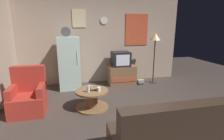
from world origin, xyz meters
name	(u,v)px	position (x,y,z in m)	size (l,w,h in m)	color
ground_plane	(121,116)	(0.00, 0.00, 0.00)	(12.00, 12.00, 0.00)	#3D332D
wall_with_art	(101,41)	(0.01, 2.45, 1.34)	(5.20, 0.12, 2.67)	tan
fridge	(70,63)	(-0.99, 1.96, 0.75)	(0.60, 0.62, 1.77)	silver
tv_stand	(122,75)	(0.59, 2.02, 0.29)	(0.84, 0.53, 0.59)	brown
crt_tv	(121,59)	(0.55, 2.02, 0.81)	(0.54, 0.51, 0.44)	black
standing_lamp	(155,41)	(1.61, 1.89, 1.36)	(0.32, 0.32, 1.59)	#332D28
coffee_table	(92,99)	(-0.53, 0.50, 0.21)	(0.72, 0.72, 0.42)	brown
wine_glass	(88,89)	(-0.61, 0.40, 0.50)	(0.05, 0.05, 0.15)	silver
mug_ceramic_white	(99,89)	(-0.39, 0.40, 0.47)	(0.08, 0.08, 0.09)	silver
mug_ceramic_tan	(91,88)	(-0.55, 0.54, 0.47)	(0.08, 0.08, 0.09)	tan
remote_control	(93,90)	(-0.49, 0.47, 0.43)	(0.15, 0.04, 0.02)	black
armchair	(29,97)	(-1.85, 0.64, 0.34)	(0.68, 0.68, 0.96)	#A52D23
couch	(175,139)	(0.39, -1.29, 0.31)	(1.70, 0.80, 0.92)	#38281E
book_stack	(140,82)	(1.16, 1.82, 0.07)	(0.21, 0.18, 0.15)	#384A8B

